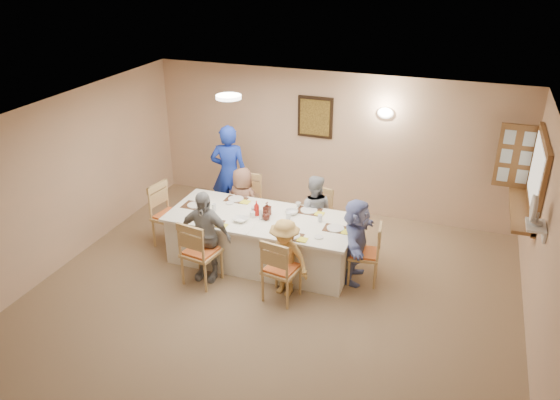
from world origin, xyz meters
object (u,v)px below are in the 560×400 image
(desk_fan, at_px, (536,214))
(caregiver, at_px, (229,174))
(chair_back_right, at_px, (315,218))
(diner_front_right, at_px, (285,258))
(diner_back_right, at_px, (314,212))
(diner_front_left, at_px, (204,236))
(chair_left_end, at_px, (171,215))
(chair_front_right, at_px, (282,268))
(diner_right_end, at_px, (356,240))
(condiment_ketchup, at_px, (257,208))
(serving_hatch, at_px, (538,177))
(chair_right_end, at_px, (364,253))
(chair_front_left, at_px, (201,251))
(chair_back_left, at_px, (246,205))
(dining_table, at_px, (262,239))
(diner_back_left, at_px, (243,202))

(desk_fan, bearing_deg, caregiver, 162.65)
(chair_back_right, xyz_separation_m, diner_front_right, (-0.00, -1.48, 0.10))
(diner_back_right, distance_m, diner_front_left, 1.81)
(chair_left_end, bearing_deg, chair_back_right, -60.45)
(chair_front_right, bearing_deg, chair_back_right, -80.96)
(chair_front_right, bearing_deg, caregiver, -40.73)
(diner_back_right, distance_m, diner_right_end, 1.07)
(caregiver, bearing_deg, diner_back_right, 150.15)
(chair_left_end, height_order, condiment_ketchup, chair_left_end)
(condiment_ketchup, bearing_deg, diner_right_end, -0.79)
(serving_hatch, height_order, chair_right_end, serving_hatch)
(diner_front_left, distance_m, condiment_ketchup, 0.89)
(chair_front_right, bearing_deg, diner_front_right, -80.96)
(serving_hatch, xyz_separation_m, chair_left_end, (-5.23, -1.06, -0.98))
(diner_front_left, bearing_deg, chair_right_end, 15.50)
(diner_front_left, bearing_deg, chair_front_left, -92.05)
(chair_front_right, relative_size, chair_right_end, 1.04)
(chair_back_left, height_order, diner_front_left, diner_front_left)
(diner_right_end, relative_size, caregiver, 0.73)
(diner_front_right, bearing_deg, chair_front_right, -78.00)
(chair_front_left, bearing_deg, serving_hatch, -147.52)
(dining_table, distance_m, chair_front_right, 1.00)
(diner_back_left, distance_m, diner_back_right, 1.20)
(desk_fan, distance_m, chair_front_left, 4.33)
(chair_front_left, relative_size, diner_front_right, 0.89)
(chair_back_right, relative_size, diner_front_left, 0.68)
(diner_back_left, relative_size, caregiver, 0.69)
(chair_back_right, height_order, diner_front_left, diner_front_left)
(diner_front_right, distance_m, diner_right_end, 1.07)
(chair_back_right, relative_size, diner_back_left, 0.78)
(serving_hatch, bearing_deg, chair_back_left, -176.55)
(desk_fan, relative_size, diner_back_right, 0.24)
(chair_left_end, bearing_deg, chair_right_end, -80.86)
(serving_hatch, xyz_separation_m, diner_back_right, (-3.08, -0.38, -0.89))
(chair_right_end, distance_m, diner_right_end, 0.22)
(diner_back_left, bearing_deg, chair_left_end, 47.10)
(chair_front_left, bearing_deg, chair_back_left, -80.99)
(chair_back_left, bearing_deg, chair_front_right, -58.85)
(chair_back_right, bearing_deg, diner_back_left, -162.83)
(diner_front_left, xyz_separation_m, caregiver, (-0.45, 1.83, 0.18))
(caregiver, bearing_deg, diner_front_left, 89.87)
(diner_front_left, relative_size, diner_front_right, 1.20)
(desk_fan, xyz_separation_m, chair_left_end, (-5.12, 0.29, -1.03))
(chair_front_right, bearing_deg, chair_back_left, -44.09)
(desk_fan, height_order, chair_front_right, desk_fan)
(condiment_ketchup, bearing_deg, chair_front_left, -121.99)
(diner_front_left, distance_m, caregiver, 1.89)
(chair_right_end, relative_size, caregiver, 0.53)
(desk_fan, height_order, diner_back_right, desk_fan)
(desk_fan, relative_size, chair_back_left, 0.30)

